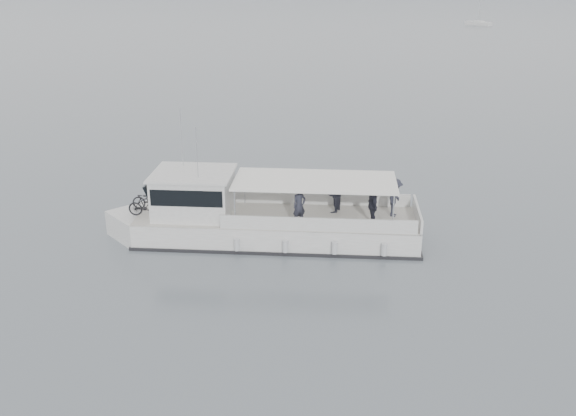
# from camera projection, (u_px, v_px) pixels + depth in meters

# --- Properties ---
(ground) EXTENTS (1400.00, 1400.00, 0.00)m
(ground) POSITION_uv_depth(u_px,v_px,m) (256.00, 254.00, 27.98)
(ground) COLOR #545D63
(ground) RESTS_ON ground
(tour_boat) EXTENTS (14.55, 5.24, 6.05)m
(tour_boat) POSITION_uv_depth(u_px,v_px,m) (250.00, 219.00, 29.16)
(tour_boat) COLOR white
(tour_boat) RESTS_ON ground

